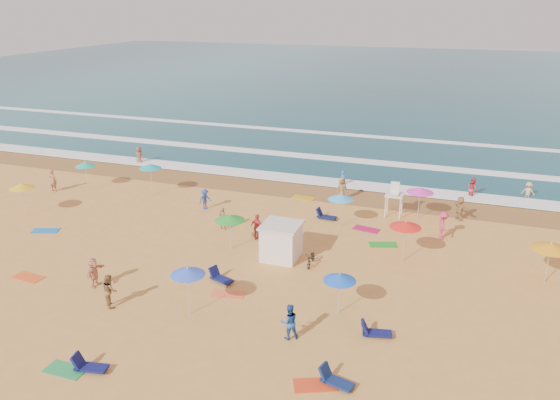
% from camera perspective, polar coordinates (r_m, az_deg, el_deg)
% --- Properties ---
extents(ground, '(220.00, 220.00, 0.00)m').
position_cam_1_polar(ground, '(31.45, 0.21, -6.60)').
color(ground, gold).
rests_on(ground, ground).
extents(ocean, '(220.00, 140.00, 0.18)m').
position_cam_1_polar(ocean, '(111.82, 14.76, 12.25)').
color(ocean, '#0C4756').
rests_on(ocean, ground).
extents(wet_sand, '(220.00, 220.00, 0.00)m').
position_cam_1_polar(wet_sand, '(42.53, 5.72, 0.62)').
color(wet_sand, olive).
rests_on(wet_sand, ground).
extents(surf_foam, '(200.00, 18.70, 0.05)m').
position_cam_1_polar(surf_foam, '(50.72, 8.12, 3.87)').
color(surf_foam, white).
rests_on(surf_foam, ground).
extents(cabana, '(2.00, 2.00, 2.00)m').
position_cam_1_polar(cabana, '(31.63, 0.13, -4.43)').
color(cabana, white).
rests_on(cabana, ground).
extents(cabana_roof, '(2.20, 2.20, 0.12)m').
position_cam_1_polar(cabana_roof, '(31.20, 0.13, -2.66)').
color(cabana_roof, silver).
rests_on(cabana_roof, cabana).
extents(bicycle, '(0.64, 1.61, 0.83)m').
position_cam_1_polar(bicycle, '(31.11, 3.28, -6.10)').
color(bicycle, black).
rests_on(bicycle, ground).
extents(lifeguard_stand, '(1.20, 1.20, 2.10)m').
position_cam_1_polar(lifeguard_stand, '(38.54, 11.82, -0.17)').
color(lifeguard_stand, white).
rests_on(lifeguard_stand, ground).
extents(beach_umbrellas, '(59.13, 26.18, 0.77)m').
position_cam_1_polar(beach_umbrellas, '(30.72, 4.01, -2.87)').
color(beach_umbrellas, '#FF4315').
rests_on(beach_umbrellas, ground).
extents(loungers, '(51.42, 19.72, 0.34)m').
position_cam_1_polar(loungers, '(27.01, 11.24, -11.47)').
color(loungers, '#0E1546').
rests_on(loungers, ground).
extents(towels, '(37.12, 25.39, 0.03)m').
position_cam_1_polar(towels, '(30.02, -0.03, -7.95)').
color(towels, '#EA5A1D').
rests_on(towels, ground).
extents(beachgoers, '(40.06, 24.53, 2.06)m').
position_cam_1_polar(beachgoers, '(35.71, 1.83, -1.85)').
color(beachgoers, '#214E9D').
rests_on(beachgoers, ground).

